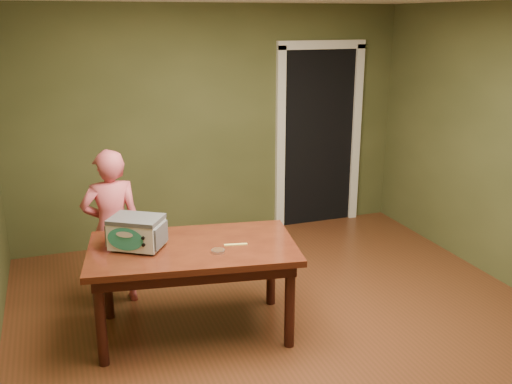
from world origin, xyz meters
TOP-DOWN VIEW (x-y plane):
  - floor at (0.00, 0.00)m, footprint 5.00×5.00m
  - room_shell at (0.00, 0.00)m, footprint 4.52×5.02m
  - doorway at (1.30, 2.78)m, footprint 1.10×0.66m
  - dining_table at (-0.76, 0.44)m, footprint 1.73×1.15m
  - toy_oven at (-1.17, 0.54)m, footprint 0.48×0.44m
  - baking_pan at (-0.61, 0.25)m, footprint 0.10×0.10m
  - spatula at (-0.44, 0.34)m, footprint 0.18×0.06m
  - child at (-1.29, 1.19)m, footprint 0.53×0.36m

SIDE VIEW (x-z plane):
  - floor at x=0.00m, z-range 0.00..0.00m
  - dining_table at x=-0.76m, z-range 0.28..1.03m
  - child at x=-1.29m, z-range 0.00..1.40m
  - spatula at x=-0.44m, z-range 0.75..0.76m
  - baking_pan at x=-0.61m, z-range 0.75..0.77m
  - toy_oven at x=-1.17m, z-range 0.76..1.01m
  - doorway at x=1.30m, z-range -0.07..2.18m
  - room_shell at x=0.00m, z-range 0.40..3.01m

